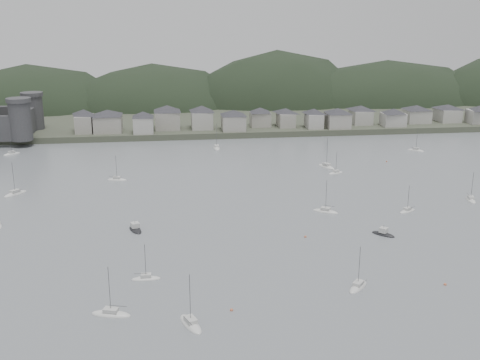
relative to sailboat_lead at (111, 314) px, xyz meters
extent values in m
plane|color=slate|center=(37.18, 1.82, -0.17)|extent=(900.00, 900.00, 0.00)
cube|color=#383D2D|center=(37.18, 296.82, 1.33)|extent=(900.00, 250.00, 3.00)
ellipsoid|color=black|center=(-73.68, 273.76, -10.32)|extent=(138.98, 92.48, 81.13)
ellipsoid|color=black|center=(4.89, 274.68, -10.14)|extent=(132.08, 90.41, 79.74)
ellipsoid|color=black|center=(87.83, 274.75, -12.85)|extent=(133.88, 88.37, 101.41)
ellipsoid|color=black|center=(163.13, 269.73, -10.49)|extent=(165.81, 81.78, 82.55)
cylinder|color=#363638|center=(-54.82, 167.82, 11.83)|extent=(10.00, 10.00, 18.00)
cylinder|color=#363638|center=(-54.82, 195.82, 11.33)|extent=(10.00, 10.00, 17.00)
cube|color=#363638|center=(-54.82, 181.82, 8.83)|extent=(3.50, 30.00, 12.00)
cube|color=gray|center=(-27.82, 183.78, 7.12)|extent=(8.34, 12.91, 8.59)
pyramid|color=#252529|center=(-27.82, 183.78, 12.92)|extent=(15.78, 15.78, 3.01)
cube|color=gray|center=(-16.14, 183.14, 7.01)|extent=(13.68, 13.35, 8.36)
pyramid|color=#252529|center=(-16.14, 183.14, 12.65)|extent=(20.07, 20.07, 2.93)
cube|color=#AAA69F|center=(1.61, 177.84, 6.87)|extent=(9.78, 10.20, 8.08)
pyramid|color=#252529|center=(1.61, 177.84, 12.32)|extent=(14.83, 14.83, 2.83)
cube|color=gray|center=(13.67, 187.46, 7.37)|extent=(12.59, 13.33, 9.09)
pyramid|color=#252529|center=(13.67, 187.46, 13.51)|extent=(19.24, 19.24, 3.18)
cube|color=#AAA69F|center=(31.44, 185.92, 7.26)|extent=(10.74, 12.17, 8.87)
pyramid|color=#252529|center=(31.44, 185.92, 13.25)|extent=(17.01, 17.01, 3.10)
cube|color=gray|center=(47.11, 179.35, 6.67)|extent=(11.63, 12.09, 7.69)
pyramid|color=#252529|center=(47.11, 179.35, 11.86)|extent=(17.61, 17.61, 2.69)
cube|color=gray|center=(62.44, 188.01, 6.55)|extent=(10.37, 9.35, 7.44)
pyramid|color=#252529|center=(62.44, 188.01, 11.57)|extent=(14.65, 14.65, 2.60)
cube|color=gray|center=(75.81, 185.61, 6.44)|extent=(8.24, 12.20, 7.22)
pyramid|color=#252529|center=(75.81, 185.61, 11.31)|extent=(15.17, 15.17, 2.53)
cube|color=#AAA69F|center=(89.68, 180.37, 6.56)|extent=(8.06, 10.91, 7.46)
pyramid|color=#252529|center=(89.68, 180.37, 11.59)|extent=(14.08, 14.08, 2.61)
cube|color=gray|center=(102.00, 178.88, 6.66)|extent=(11.73, 11.78, 7.66)
pyramid|color=#252529|center=(102.00, 178.88, 11.83)|extent=(17.46, 17.46, 2.68)
cube|color=#AAA69F|center=(117.82, 188.73, 6.49)|extent=(10.19, 13.02, 7.33)
pyramid|color=#252529|center=(117.82, 188.73, 11.44)|extent=(17.23, 17.23, 2.57)
cube|color=#AAA69F|center=(132.73, 179.88, 6.26)|extent=(11.70, 9.81, 6.88)
pyramid|color=#252529|center=(132.73, 179.88, 10.90)|extent=(15.97, 15.97, 2.41)
cube|color=#AAA69F|center=(149.58, 188.73, 6.33)|extent=(12.83, 12.48, 7.00)
pyramid|color=#252529|center=(149.58, 188.73, 11.05)|extent=(18.79, 18.79, 2.45)
cube|color=#AAA69F|center=(167.91, 189.24, 6.31)|extent=(11.07, 13.50, 6.97)
pyramid|color=#252529|center=(167.91, 189.24, 11.01)|extent=(18.25, 18.25, 2.44)
cube|color=#AAA69F|center=(183.20, 181.54, 6.49)|extent=(13.75, 9.12, 7.34)
ellipsoid|color=silver|center=(0.00, 0.00, -0.12)|extent=(9.03, 5.09, 1.72)
cube|color=beige|center=(0.00, 0.00, 1.04)|extent=(3.43, 2.67, 0.70)
cylinder|color=#3F3F42|center=(0.00, 0.00, 5.40)|extent=(0.12, 0.12, 10.75)
cylinder|color=#3F3F42|center=(1.48, 0.44, 1.59)|extent=(3.74, 1.20, 0.10)
ellipsoid|color=silver|center=(6.83, 16.09, -0.12)|extent=(7.00, 2.40, 1.39)
cube|color=beige|center=(6.83, 16.09, 0.87)|extent=(2.47, 1.59, 0.70)
cylinder|color=#3F3F42|center=(6.83, 16.09, 4.37)|extent=(0.12, 0.12, 8.69)
cylinder|color=#3F3F42|center=(5.58, 16.06, 1.42)|extent=(3.13, 0.18, 0.10)
ellipsoid|color=silver|center=(113.88, 62.85, -0.12)|extent=(4.09, 8.14, 1.56)
cube|color=beige|center=(113.88, 62.85, 0.96)|extent=(2.25, 3.03, 0.70)
cylinder|color=#3F3F42|center=(113.88, 62.85, 4.89)|extent=(0.12, 0.12, 9.73)
cylinder|color=#3F3F42|center=(113.59, 64.22, 1.51)|extent=(0.84, 3.45, 0.10)
ellipsoid|color=silver|center=(62.08, 57.60, -0.12)|extent=(8.38, 6.74, 1.66)
cube|color=beige|center=(62.08, 57.60, 1.00)|extent=(3.42, 3.11, 0.70)
cylinder|color=#3F3F42|center=(62.08, 57.60, 5.20)|extent=(0.12, 0.12, 10.35)
cylinder|color=#3F3F42|center=(63.33, 58.41, 1.55)|extent=(3.18, 2.12, 0.10)
ellipsoid|color=silver|center=(-56.22, 151.82, -0.12)|extent=(7.54, 7.02, 1.56)
cube|color=beige|center=(-56.22, 151.82, 0.96)|extent=(3.19, 3.09, 0.70)
cylinder|color=#3F3F42|center=(-56.22, 151.82, 4.91)|extent=(0.12, 0.12, 9.77)
cylinder|color=#3F3F42|center=(-55.16, 150.89, 1.51)|extent=(2.72, 2.38, 0.10)
ellipsoid|color=silver|center=(-6.30, 103.17, -0.12)|extent=(7.96, 4.28, 1.52)
cube|color=beige|center=(-6.30, 103.17, 0.94)|extent=(2.99, 2.29, 0.70)
cylinder|color=#3F3F42|center=(-6.30, 103.17, 4.77)|extent=(0.12, 0.12, 9.48)
cylinder|color=#3F3F42|center=(-7.62, 102.82, 1.49)|extent=(3.33, 0.97, 0.10)
ellipsoid|color=silver|center=(78.59, 101.84, -0.12)|extent=(7.09, 4.46, 1.35)
cube|color=beige|center=(78.59, 101.84, 0.85)|extent=(2.74, 2.24, 0.70)
cylinder|color=#3F3F42|center=(78.59, 101.84, 4.25)|extent=(0.12, 0.12, 8.45)
cylinder|color=#3F3F42|center=(77.45, 102.28, 1.40)|extent=(2.87, 1.19, 0.10)
ellipsoid|color=silver|center=(16.31, -6.13, -0.12)|extent=(5.77, 9.18, 1.75)
cube|color=beige|center=(16.31, -6.13, 1.05)|extent=(2.90, 3.55, 0.70)
cylinder|color=#3F3F42|center=(16.31, -6.13, 5.50)|extent=(0.12, 0.12, 10.95)
cylinder|color=#3F3F42|center=(15.74, -7.60, 1.60)|extent=(1.52, 3.71, 0.10)
ellipsoid|color=silver|center=(77.45, 111.50, -0.12)|extent=(6.67, 10.19, 1.95)
cube|color=beige|center=(77.45, 111.50, 1.15)|extent=(3.30, 3.98, 0.70)
cylinder|color=#3F3F42|center=(77.45, 111.50, 6.12)|extent=(0.12, 0.12, 12.18)
cylinder|color=#3F3F42|center=(76.77, 109.88, 1.70)|extent=(1.80, 4.08, 0.10)
ellipsoid|color=silver|center=(-40.17, 89.64, -0.12)|extent=(7.98, 8.88, 1.82)
cube|color=beige|center=(-40.17, 89.64, 1.08)|extent=(3.56, 3.73, 0.70)
cylinder|color=#3F3F42|center=(-40.17, 89.64, 5.70)|extent=(0.12, 0.12, 11.35)
cylinder|color=#3F3F42|center=(-39.14, 88.37, 1.63)|extent=(2.66, 3.24, 0.10)
ellipsoid|color=silver|center=(126.27, 134.92, -0.12)|extent=(7.49, 7.25, 1.58)
cube|color=beige|center=(126.27, 134.92, 0.97)|extent=(3.21, 3.16, 0.70)
cylinder|color=#3F3F42|center=(126.27, 134.92, 4.96)|extent=(0.12, 0.12, 9.88)
cylinder|color=#3F3F42|center=(125.23, 133.95, 1.52)|extent=(2.66, 2.51, 0.10)
ellipsoid|color=silver|center=(55.29, 5.53, -0.12)|extent=(7.16, 7.64, 1.59)
cube|color=beige|center=(55.29, 5.53, 0.97)|extent=(3.15, 3.24, 0.70)
cylinder|color=#3F3F42|center=(55.29, 5.53, 4.99)|extent=(0.12, 0.12, 9.93)
cylinder|color=#3F3F42|center=(56.23, 4.46, 1.52)|extent=(2.44, 2.75, 0.10)
ellipsoid|color=silver|center=(35.94, 151.82, -0.12)|extent=(3.07, 9.23, 1.84)
cube|color=beige|center=(35.94, 151.82, 1.10)|extent=(2.07, 3.25, 0.70)
cylinder|color=#3F3F42|center=(35.94, 151.82, 5.77)|extent=(0.12, 0.12, 11.49)
cylinder|color=#3F3F42|center=(35.91, 153.47, 1.65)|extent=(0.16, 4.14, 0.10)
ellipsoid|color=silver|center=(87.99, 54.58, -0.12)|extent=(6.97, 4.98, 1.34)
cube|color=beige|center=(87.99, 54.58, 0.85)|extent=(2.77, 2.39, 0.70)
cylinder|color=#3F3F42|center=(87.99, 54.58, 4.23)|extent=(0.12, 0.12, 8.40)
cylinder|color=#3F3F42|center=(89.07, 54.03, 1.40)|extent=(2.74, 1.47, 0.10)
ellipsoid|color=black|center=(73.05, 36.28, -0.12)|extent=(6.61, 6.76, 1.53)
cube|color=beige|center=(73.05, 36.28, 1.29)|extent=(2.85, 2.85, 1.40)
cylinder|color=#3F3F42|center=(73.05, 36.28, 2.19)|extent=(0.10, 0.10, 1.20)
ellipsoid|color=black|center=(2.86, 49.29, -0.12)|extent=(5.19, 8.35, 1.73)
cube|color=beige|center=(2.86, 49.29, 1.39)|extent=(2.84, 2.94, 1.40)
cylinder|color=#3F3F42|center=(2.86, 49.29, 2.29)|extent=(0.10, 0.10, 1.20)
sphere|color=#CA6743|center=(50.63, 37.38, -0.02)|extent=(0.70, 0.70, 0.70)
sphere|color=#CA6743|center=(75.73, 4.07, -0.02)|extent=(0.70, 0.70, 0.70)
sphere|color=#CA6743|center=(25.18, -1.43, -0.02)|extent=(0.70, 0.70, 0.70)
sphere|color=#CA6743|center=(105.32, 117.00, -0.02)|extent=(0.70, 0.70, 0.70)
camera|label=1|loc=(12.78, -110.48, 60.37)|focal=43.19mm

